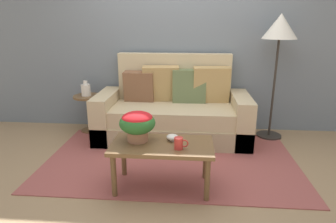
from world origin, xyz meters
name	(u,v)px	position (x,y,z in m)	size (l,w,h in m)	color
ground_plane	(170,164)	(0.00, 0.00, 0.00)	(14.00, 14.00, 0.00)	#997A56
wall_back	(177,32)	(0.00, 1.25, 1.37)	(6.40, 0.12, 2.74)	slate
area_rug	(171,159)	(0.00, 0.09, 0.01)	(2.78, 1.66, 0.01)	#994C47
couch	(173,112)	(-0.02, 0.80, 0.35)	(1.97, 0.85, 1.09)	tan
coffee_table	(162,150)	(-0.04, -0.48, 0.38)	(0.93, 0.49, 0.45)	brown
side_table	(88,107)	(-1.22, 0.91, 0.36)	(0.39, 0.39, 0.53)	brown
floor_lamp	(280,34)	(1.28, 0.91, 1.36)	(0.43, 0.43, 1.60)	#2D2823
potted_plant	(137,123)	(-0.27, -0.43, 0.62)	(0.33, 0.33, 0.28)	#A36B4C
coffee_mug	(179,143)	(0.12, -0.58, 0.50)	(0.12, 0.08, 0.10)	red
snack_bowl	(172,137)	(0.05, -0.40, 0.48)	(0.11, 0.11, 0.06)	silver
table_vase	(86,90)	(-1.23, 0.90, 0.61)	(0.13, 0.13, 0.21)	silver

